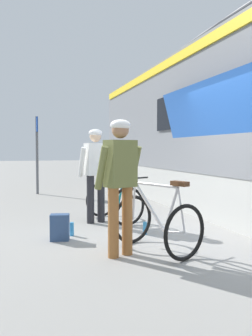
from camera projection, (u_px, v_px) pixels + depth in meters
ground_plane at (166, 237)px, 5.46m from camera, size 80.00×80.00×0.00m
cyclist_near_in_white at (96, 167)px, 6.49m from camera, size 0.65×0.40×1.76m
cyclist_far_in_olive at (120, 175)px, 4.44m from camera, size 0.66×0.45×1.76m
bicycle_near_teal at (114, 200)px, 6.65m from camera, size 0.95×1.21×0.99m
bicycle_far_silver at (157, 222)px, 4.67m from camera, size 1.04×1.25×0.99m
backpack_on_platform at (60, 227)px, 5.25m from camera, size 0.31×0.24×0.40m
water_bottle_near_the_bikes at (145, 228)px, 5.62m from camera, size 0.06×0.06×0.21m
water_bottle_by_the_backpack at (72, 229)px, 5.53m from camera, size 0.07×0.07×0.22m
platform_sign_post at (37, 142)px, 10.68m from camera, size 0.08×0.70×2.40m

